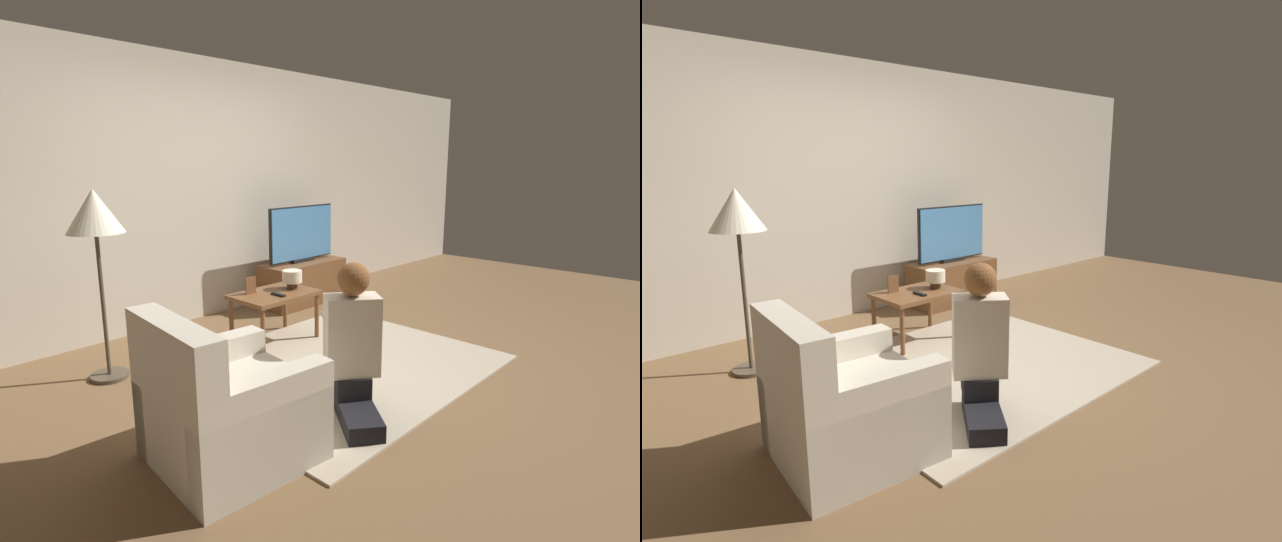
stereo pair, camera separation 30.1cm
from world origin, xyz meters
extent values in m
plane|color=brown|center=(0.00, 0.00, 0.00)|extent=(10.00, 10.00, 0.00)
cube|color=beige|center=(0.00, 1.93, 1.30)|extent=(10.00, 0.06, 2.60)
cube|color=#BCAD93|center=(0.00, 0.00, 0.01)|extent=(2.33, 1.95, 0.02)
cube|color=brown|center=(1.12, 1.51, 0.24)|extent=(1.03, 0.44, 0.48)
cube|color=black|center=(1.12, 1.51, 0.50)|extent=(0.32, 0.08, 0.04)
cube|color=black|center=(1.12, 1.52, 0.81)|extent=(0.95, 0.03, 0.61)
cube|color=#4C8CC6|center=(1.12, 1.51, 0.81)|extent=(0.92, 0.04, 0.58)
cube|color=brown|center=(0.04, 0.78, 0.44)|extent=(0.72, 0.51, 0.04)
cylinder|color=brown|center=(-0.28, 0.56, 0.21)|extent=(0.04, 0.04, 0.43)
cylinder|color=brown|center=(0.36, 0.56, 0.21)|extent=(0.04, 0.04, 0.43)
cylinder|color=brown|center=(-0.28, 0.99, 0.21)|extent=(0.04, 0.04, 0.43)
cylinder|color=brown|center=(0.36, 0.99, 0.21)|extent=(0.04, 0.04, 0.43)
cylinder|color=#4C4233|center=(-1.33, 1.12, 0.01)|extent=(0.28, 0.28, 0.03)
cylinder|color=#4C4233|center=(-1.33, 1.12, 0.70)|extent=(0.03, 0.03, 1.34)
cone|color=#EFE5C6|center=(-1.33, 1.12, 1.26)|extent=(0.40, 0.40, 0.31)
cube|color=beige|center=(-1.32, -0.40, 0.22)|extent=(0.86, 0.84, 0.44)
cube|color=beige|center=(-1.64, -0.37, 0.65)|extent=(0.24, 0.78, 0.41)
cube|color=beige|center=(-1.35, -0.72, 0.29)|extent=(0.80, 0.22, 0.58)
cube|color=beige|center=(-1.29, -0.09, 0.29)|extent=(0.80, 0.22, 0.58)
cube|color=black|center=(-0.60, -0.70, 0.07)|extent=(0.48, 0.52, 0.11)
cube|color=black|center=(-0.48, -0.54, 0.20)|extent=(0.32, 0.32, 0.14)
cube|color=beige|center=(-0.48, -0.54, 0.52)|extent=(0.39, 0.37, 0.51)
sphere|color=tan|center=(-0.48, -0.54, 0.88)|extent=(0.20, 0.20, 0.20)
sphere|color=brown|center=(-0.49, -0.56, 0.90)|extent=(0.20, 0.20, 0.20)
cube|color=black|center=(-0.25, -0.25, 0.55)|extent=(0.13, 0.11, 0.04)
cylinder|color=beige|center=(-0.25, -0.41, 0.55)|extent=(0.24, 0.28, 0.07)
cylinder|color=beige|center=(-0.41, -0.28, 0.55)|extent=(0.24, 0.28, 0.07)
cube|color=brown|center=(-0.13, 0.90, 0.54)|extent=(0.11, 0.01, 0.15)
cylinder|color=#4C3823|center=(0.25, 0.76, 0.49)|extent=(0.10, 0.10, 0.06)
cylinder|color=#EFE5C6|center=(0.25, 0.76, 0.58)|extent=(0.18, 0.18, 0.11)
cube|color=black|center=(-0.01, 0.67, 0.47)|extent=(0.04, 0.15, 0.02)
camera|label=1|loc=(-2.81, -2.45, 1.60)|focal=28.00mm
camera|label=2|loc=(-2.59, -2.66, 1.60)|focal=28.00mm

